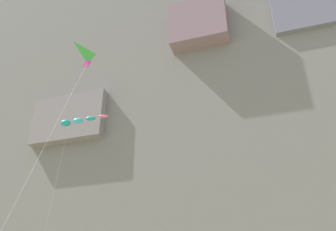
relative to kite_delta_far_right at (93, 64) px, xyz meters
The scene contains 3 objects.
cliff_face 40.71m from the kite_delta_far_right, 86.34° to the left, with size 180.00×23.90×69.18m.
kite_delta_far_right is the anchor object (origin of this frame).
kite_windsock_low_right 21.74m from the kite_delta_far_right, 124.82° to the left, with size 6.16×3.98×24.03m.
Camera 1 is at (8.14, 1.60, 1.79)m, focal length 39.21 mm.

